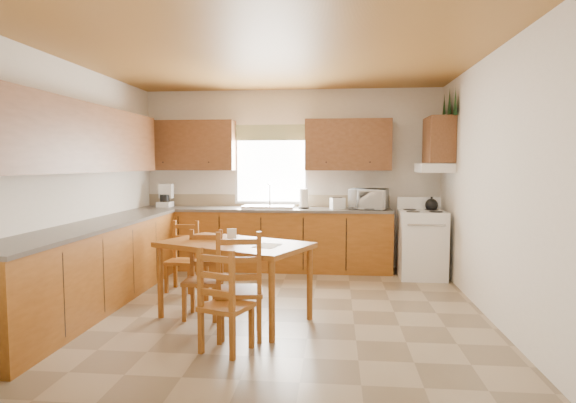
# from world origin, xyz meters

# --- Properties ---
(floor) EXTENTS (4.50, 4.50, 0.00)m
(floor) POSITION_xyz_m (0.00, 0.00, 0.00)
(floor) COLOR #88765B
(floor) RESTS_ON ground
(ceiling) EXTENTS (4.50, 4.50, 0.00)m
(ceiling) POSITION_xyz_m (0.00, 0.00, 2.70)
(ceiling) COLOR olive
(ceiling) RESTS_ON floor
(wall_left) EXTENTS (4.50, 4.50, 0.00)m
(wall_left) POSITION_xyz_m (-2.25, 0.00, 1.35)
(wall_left) COLOR silver
(wall_left) RESTS_ON floor
(wall_right) EXTENTS (4.50, 4.50, 0.00)m
(wall_right) POSITION_xyz_m (2.25, 0.00, 1.35)
(wall_right) COLOR silver
(wall_right) RESTS_ON floor
(wall_back) EXTENTS (4.50, 4.50, 0.00)m
(wall_back) POSITION_xyz_m (0.00, 2.25, 1.35)
(wall_back) COLOR silver
(wall_back) RESTS_ON floor
(wall_front) EXTENTS (4.50, 4.50, 0.00)m
(wall_front) POSITION_xyz_m (0.00, -2.25, 1.35)
(wall_front) COLOR silver
(wall_front) RESTS_ON floor
(lower_cab_back) EXTENTS (3.75, 0.60, 0.88)m
(lower_cab_back) POSITION_xyz_m (-0.38, 1.95, 0.44)
(lower_cab_back) COLOR brown
(lower_cab_back) RESTS_ON floor
(lower_cab_left) EXTENTS (0.60, 3.60, 0.88)m
(lower_cab_left) POSITION_xyz_m (-1.95, -0.15, 0.44)
(lower_cab_left) COLOR brown
(lower_cab_left) RESTS_ON floor
(counter_back) EXTENTS (3.75, 0.63, 0.04)m
(counter_back) POSITION_xyz_m (-0.38, 1.95, 0.90)
(counter_back) COLOR #554E47
(counter_back) RESTS_ON lower_cab_back
(counter_left) EXTENTS (0.63, 3.60, 0.04)m
(counter_left) POSITION_xyz_m (-1.95, -0.15, 0.90)
(counter_left) COLOR #554E47
(counter_left) RESTS_ON lower_cab_left
(backsplash) EXTENTS (3.75, 0.01, 0.18)m
(backsplash) POSITION_xyz_m (-0.38, 2.24, 1.01)
(backsplash) COLOR gray
(backsplash) RESTS_ON counter_back
(upper_cab_back_left) EXTENTS (1.41, 0.33, 0.75)m
(upper_cab_back_left) POSITION_xyz_m (-1.55, 2.08, 1.85)
(upper_cab_back_left) COLOR brown
(upper_cab_back_left) RESTS_ON wall_back
(upper_cab_back_right) EXTENTS (1.25, 0.33, 0.75)m
(upper_cab_back_right) POSITION_xyz_m (0.86, 2.08, 1.85)
(upper_cab_back_right) COLOR brown
(upper_cab_back_right) RESTS_ON wall_back
(upper_cab_left) EXTENTS (0.33, 3.60, 0.75)m
(upper_cab_left) POSITION_xyz_m (-2.08, -0.15, 1.85)
(upper_cab_left) COLOR brown
(upper_cab_left) RESTS_ON wall_left
(upper_cab_stove) EXTENTS (0.33, 0.62, 0.62)m
(upper_cab_stove) POSITION_xyz_m (2.08, 1.65, 1.90)
(upper_cab_stove) COLOR brown
(upper_cab_stove) RESTS_ON wall_right
(range_hood) EXTENTS (0.44, 0.62, 0.12)m
(range_hood) POSITION_xyz_m (2.03, 1.65, 1.52)
(range_hood) COLOR silver
(range_hood) RESTS_ON wall_right
(window_frame) EXTENTS (1.13, 0.02, 1.18)m
(window_frame) POSITION_xyz_m (-0.30, 2.22, 1.55)
(window_frame) COLOR silver
(window_frame) RESTS_ON wall_back
(window_pane) EXTENTS (1.05, 0.01, 1.10)m
(window_pane) POSITION_xyz_m (-0.30, 2.21, 1.55)
(window_pane) COLOR white
(window_pane) RESTS_ON wall_back
(window_valance) EXTENTS (1.19, 0.01, 0.24)m
(window_valance) POSITION_xyz_m (-0.30, 2.19, 2.05)
(window_valance) COLOR #41612F
(window_valance) RESTS_ON wall_back
(sink_basin) EXTENTS (0.75, 0.45, 0.04)m
(sink_basin) POSITION_xyz_m (-0.30, 1.95, 0.94)
(sink_basin) COLOR silver
(sink_basin) RESTS_ON counter_back
(pine_decal_a) EXTENTS (0.22, 0.22, 0.36)m
(pine_decal_a) POSITION_xyz_m (2.21, 1.33, 2.38)
(pine_decal_a) COLOR black
(pine_decal_a) RESTS_ON wall_right
(pine_decal_b) EXTENTS (0.22, 0.22, 0.36)m
(pine_decal_b) POSITION_xyz_m (2.21, 1.65, 2.42)
(pine_decal_b) COLOR black
(pine_decal_b) RESTS_ON wall_right
(pine_decal_c) EXTENTS (0.22, 0.22, 0.36)m
(pine_decal_c) POSITION_xyz_m (2.21, 1.97, 2.38)
(pine_decal_c) COLOR black
(pine_decal_c) RESTS_ON wall_right
(stove) EXTENTS (0.62, 0.64, 0.91)m
(stove) POSITION_xyz_m (1.88, 1.63, 0.46)
(stove) COLOR silver
(stove) RESTS_ON floor
(coffeemaker) EXTENTS (0.19, 0.22, 0.31)m
(coffeemaker) POSITION_xyz_m (-1.90, 1.98, 1.07)
(coffeemaker) COLOR silver
(coffeemaker) RESTS_ON counter_back
(paper_towel) EXTENTS (0.13, 0.13, 0.29)m
(paper_towel) POSITION_xyz_m (0.22, 1.95, 1.06)
(paper_towel) COLOR white
(paper_towel) RESTS_ON counter_back
(toaster) EXTENTS (0.23, 0.19, 0.16)m
(toaster) POSITION_xyz_m (0.72, 1.91, 1.00)
(toaster) COLOR silver
(toaster) RESTS_ON counter_back
(microwave) EXTENTS (0.56, 0.46, 0.30)m
(microwave) POSITION_xyz_m (1.16, 1.92, 1.07)
(microwave) COLOR silver
(microwave) RESTS_ON counter_back
(dining_table) EXTENTS (1.68, 1.37, 0.79)m
(dining_table) POSITION_xyz_m (-0.33, -0.38, 0.39)
(dining_table) COLOR brown
(dining_table) RESTS_ON floor
(chair_near_left) EXTENTS (0.47, 0.46, 0.88)m
(chair_near_left) POSITION_xyz_m (-0.22, -1.22, 0.44)
(chair_near_left) COLOR brown
(chair_near_left) RESTS_ON floor
(chair_near_right) EXTENTS (0.48, 0.46, 0.98)m
(chair_near_right) POSITION_xyz_m (-0.18, -0.89, 0.49)
(chair_near_right) COLOR brown
(chair_near_right) RESTS_ON floor
(chair_far_left) EXTENTS (0.38, 0.36, 0.85)m
(chair_far_left) POSITION_xyz_m (-1.21, 0.63, 0.43)
(chair_far_left) COLOR brown
(chair_far_left) RESTS_ON floor
(chair_far_right) EXTENTS (0.37, 0.36, 0.88)m
(chair_far_right) POSITION_xyz_m (-0.66, -0.37, 0.44)
(chair_far_right) COLOR brown
(chair_far_right) RESTS_ON floor
(table_paper) EXTENTS (0.28, 0.33, 0.00)m
(table_paper) POSITION_xyz_m (0.03, -0.55, 0.79)
(table_paper) COLOR white
(table_paper) RESTS_ON dining_table
(table_card) EXTENTS (0.10, 0.04, 0.13)m
(table_card) POSITION_xyz_m (-0.37, -0.29, 0.85)
(table_card) COLOR white
(table_card) RESTS_ON dining_table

